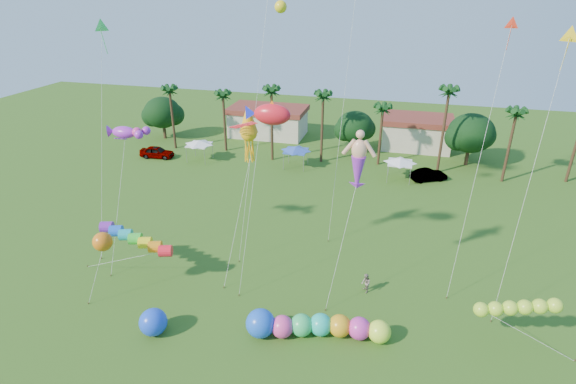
% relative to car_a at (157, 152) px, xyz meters
% --- Properties ---
extents(ground, '(160.00, 160.00, 0.00)m').
position_rel_car_a_xyz_m(ground, '(26.61, -35.48, -0.84)').
color(ground, '#285116').
rests_on(ground, ground).
extents(tree_line, '(69.46, 8.91, 11.00)m').
position_rel_car_a_xyz_m(tree_line, '(30.17, 8.52, 3.44)').
color(tree_line, '#3A2819').
rests_on(tree_line, ground).
extents(buildings_row, '(35.00, 7.00, 4.00)m').
position_rel_car_a_xyz_m(buildings_row, '(23.52, 14.52, 1.16)').
color(buildings_row, beige).
rests_on(buildings_row, ground).
extents(tent_row, '(31.00, 4.00, 0.60)m').
position_rel_car_a_xyz_m(tent_row, '(20.61, 0.86, 1.91)').
color(tent_row, white).
rests_on(tent_row, ground).
extents(car_a, '(5.08, 2.40, 1.68)m').
position_rel_car_a_xyz_m(car_a, '(0.00, 0.00, 0.00)').
color(car_a, '#4C4C54').
rests_on(car_a, ground).
extents(car_b, '(4.89, 3.60, 1.54)m').
position_rel_car_a_xyz_m(car_b, '(38.36, 1.34, -0.07)').
color(car_b, '#4C4C54').
rests_on(car_b, ground).
extents(spectator_b, '(0.94, 1.03, 1.71)m').
position_rel_car_a_xyz_m(spectator_b, '(32.89, -24.14, 0.01)').
color(spectator_b, gray).
rests_on(spectator_b, ground).
extents(caterpillar_inflatable, '(10.42, 3.66, 2.12)m').
position_rel_car_a_xyz_m(caterpillar_inflatable, '(29.68, -30.28, 0.05)').
color(caterpillar_inflatable, '#E83D94').
rests_on(caterpillar_inflatable, ground).
extents(blue_ball, '(2.02, 2.02, 2.02)m').
position_rel_car_a_xyz_m(blue_ball, '(18.49, -32.95, 0.17)').
color(blue_ball, blue).
rests_on(blue_ball, ground).
extents(rainbow_tube, '(10.35, 1.78, 3.82)m').
position_rel_car_a_xyz_m(rainbow_tube, '(14.87, -27.33, 2.48)').
color(rainbow_tube, '#FB1B2E').
rests_on(rainbow_tube, ground).
extents(green_worm, '(9.27, 2.52, 3.40)m').
position_rel_car_a_xyz_m(green_worm, '(41.04, -27.79, 1.94)').
color(green_worm, '#B0E132').
rests_on(green_worm, ground).
extents(orange_ball_kite, '(2.22, 2.47, 5.87)m').
position_rel_car_a_xyz_m(orange_ball_kite, '(12.92, -29.88, 4.27)').
color(orange_ball_kite, orange).
rests_on(orange_ball_kite, ground).
extents(merman_kite, '(2.38, 4.73, 13.17)m').
position_rel_car_a_xyz_m(merman_kite, '(31.50, -23.29, 10.09)').
color(merman_kite, '#E9A684').
rests_on(merman_kite, ground).
extents(fish_kite, '(4.51, 5.28, 15.13)m').
position_rel_car_a_xyz_m(fish_kite, '(24.74, -23.12, 13.37)').
color(fish_kite, red).
rests_on(fish_kite, ground).
extents(squid_kite, '(2.05, 5.58, 14.39)m').
position_rel_car_a_xyz_m(squid_kite, '(22.42, -22.06, 11.38)').
color(squid_kite, '#F7A814').
rests_on(squid_kite, ground).
extents(lobster_kite, '(4.35, 6.69, 12.34)m').
position_rel_car_a_xyz_m(lobster_kite, '(11.24, -22.66, 10.75)').
color(lobster_kite, '#AD29D0').
rests_on(lobster_kite, ground).
extents(delta_kite_red, '(2.29, 4.98, 21.17)m').
position_rel_car_a_xyz_m(delta_kite_red, '(41.04, -18.67, 19.25)').
color(delta_kite_red, red).
rests_on(delta_kite_red, ground).
extents(delta_kite_yellow, '(2.31, 4.51, 20.86)m').
position_rel_car_a_xyz_m(delta_kite_yellow, '(44.08, -21.46, 19.07)').
color(delta_kite_yellow, yellow).
rests_on(delta_kite_yellow, ground).
extents(delta_kite_green, '(1.38, 5.15, 20.66)m').
position_rel_car_a_xyz_m(delta_kite_green, '(9.44, -21.00, 18.87)').
color(delta_kite_green, '#37ED61').
rests_on(delta_kite_green, ground).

